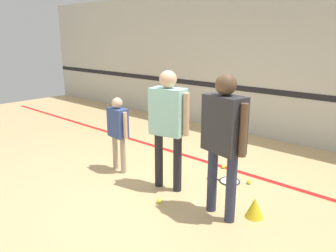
% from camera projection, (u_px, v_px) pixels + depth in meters
% --- Properties ---
extents(ground_plane, '(16.00, 16.00, 0.00)m').
position_uv_depth(ground_plane, '(160.00, 182.00, 4.99)').
color(ground_plane, tan).
extents(wall_back, '(16.00, 0.07, 3.20)m').
position_uv_depth(wall_back, '(265.00, 64.00, 6.89)').
color(wall_back, beige).
rests_on(wall_back, ground_plane).
extents(floor_stripe, '(14.40, 0.10, 0.01)m').
position_uv_depth(floor_stripe, '(205.00, 161.00, 5.83)').
color(floor_stripe, red).
rests_on(floor_stripe, ground_plane).
extents(person_instructor, '(0.64, 0.35, 1.71)m').
position_uv_depth(person_instructor, '(168.00, 118.00, 4.53)').
color(person_instructor, '#232328').
rests_on(person_instructor, ground_plane).
extents(person_student_left, '(0.46, 0.22, 1.23)m').
position_uv_depth(person_student_left, '(118.00, 126.00, 5.23)').
color(person_student_left, tan).
rests_on(person_student_left, ground_plane).
extents(person_student_right, '(0.65, 0.37, 1.75)m').
position_uv_depth(person_student_right, '(224.00, 132.00, 3.79)').
color(person_student_right, '#2D334C').
rests_on(person_student_right, ground_plane).
extents(racket_spare_on_floor, '(0.54, 0.42, 0.03)m').
position_uv_depth(racket_spare_on_floor, '(229.00, 181.00, 5.01)').
color(racket_spare_on_floor, '#28282D').
rests_on(racket_spare_on_floor, ground_plane).
extents(tennis_ball_near_instructor, '(0.07, 0.07, 0.07)m').
position_uv_depth(tennis_ball_near_instructor, '(159.00, 201.00, 4.35)').
color(tennis_ball_near_instructor, '#CCE038').
rests_on(tennis_ball_near_instructor, ground_plane).
extents(tennis_ball_by_spare_racket, '(0.07, 0.07, 0.07)m').
position_uv_depth(tennis_ball_by_spare_racket, '(249.00, 182.00, 4.93)').
color(tennis_ball_by_spare_racket, '#CCE038').
rests_on(tennis_ball_by_spare_racket, ground_plane).
extents(tennis_ball_stray_left, '(0.07, 0.07, 0.07)m').
position_uv_depth(tennis_ball_stray_left, '(223.00, 167.00, 5.51)').
color(tennis_ball_stray_left, '#CCE038').
rests_on(tennis_ball_stray_left, ground_plane).
extents(training_cone, '(0.23, 0.23, 0.25)m').
position_uv_depth(training_cone, '(255.00, 208.00, 4.00)').
color(training_cone, yellow).
rests_on(training_cone, ground_plane).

